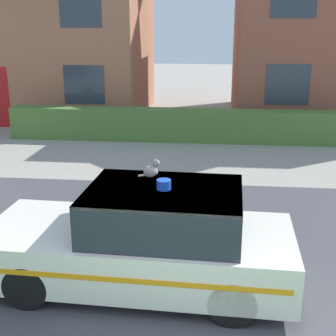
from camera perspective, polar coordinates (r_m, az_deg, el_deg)
name	(u,v)px	position (r m, az deg, el deg)	size (l,w,h in m)	color
road_strip	(189,243)	(7.91, 2.60, -9.14)	(28.00, 6.02, 0.01)	#424247
garden_hedge	(183,125)	(14.57, 1.79, 5.24)	(10.86, 0.66, 0.99)	#4C7233
police_car	(145,240)	(6.46, -2.78, -8.79)	(4.26, 1.88, 1.56)	black
cat	(152,170)	(6.17, -2.00, -0.22)	(0.29, 0.21, 0.25)	gray
house_left	(51,10)	(19.64, -14.02, 18.17)	(7.57, 6.18, 7.85)	#A86B4C
house_right	(332,16)	(19.19, 19.37, 17.13)	(7.31, 6.91, 7.46)	#93513D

